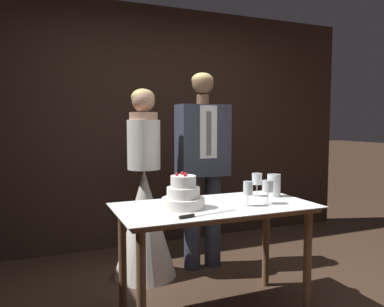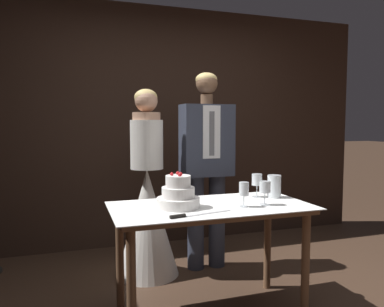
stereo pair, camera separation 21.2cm
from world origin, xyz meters
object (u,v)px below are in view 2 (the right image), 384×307
Objects in this scene: cake_knife at (189,215)px; wine_glass_far at (265,188)px; wine_glass_near at (257,181)px; hurricane_candle at (274,187)px; tiered_cake at (178,195)px; groom at (207,160)px; cake_table at (211,220)px; wine_glass_middle at (244,190)px; bride at (147,208)px.

wine_glass_far reaches higher than cake_knife.
hurricane_candle is (0.12, -0.06, -0.04)m from wine_glass_near.
tiered_cake reaches higher than wine_glass_near.
cake_table is at bearing -108.50° from groom.
cake_table is 0.35m from cake_knife.
tiered_cake is 1.71× the size of wine_glass_middle.
wine_glass_near is at bearing 154.43° from hurricane_candle.
wine_glass_near is 0.13m from hurricane_candle.
cake_knife is at bearing -90.33° from tiered_cake.
wine_glass_middle is 1.02× the size of wine_glass_far.
hurricane_candle is (0.78, 0.09, -0.00)m from tiered_cake.
cake_knife is 0.26× the size of bride.
hurricane_candle is 0.78m from groom.
bride is 0.68m from groom.
bride reaches higher than hurricane_candle.
hurricane_candle reaches higher than cake_knife.
bride is 0.91× the size of groom.
groom is at bearing 71.50° from cake_table.
groom is at bearing 84.97° from wine_glass_middle.
wine_glass_middle reaches higher than cake_knife.
hurricane_candle is (0.19, 0.20, -0.03)m from wine_glass_far.
cake_knife is (-0.23, -0.24, 0.11)m from cake_table.
bride is (-0.04, 1.06, -0.19)m from cake_knife.
bride is at bearing 124.19° from wine_glass_far.
bride reaches higher than wine_glass_far.
wine_glass_middle is at bearing -95.03° from groom.
wine_glass_middle is 0.41m from hurricane_candle.
cake_knife is 0.24× the size of groom.
groom reaches higher than hurricane_candle.
cake_table is 7.98× the size of hurricane_candle.
tiered_cake reaches higher than wine_glass_far.
hurricane_candle is at bearing -69.23° from groom.
cake_table is 0.76× the size of groom.
cake_knife is 1.19m from groom.
cake_knife is at bearing -163.14° from wine_glass_middle.
wine_glass_near is 0.36m from wine_glass_middle.
wine_glass_near is at bearing 73.31° from wine_glass_far.
cake_table is 0.51m from wine_glass_near.
tiered_cake is 0.44m from wine_glass_middle.
cake_knife is 2.39× the size of wine_glass_near.
cake_table is 8.11× the size of wine_glass_middle.
groom is at bearing 110.77° from hurricane_candle.
cake_knife is 0.85m from hurricane_candle.
tiered_cake is 0.18× the size of bride.
cake_knife is 0.61m from wine_glass_far.
tiered_cake is 0.78m from hurricane_candle.
cake_table is 0.31m from wine_glass_middle.
hurricane_candle is at bearing 6.94° from tiered_cake.
wine_glass_far is at bearing -16.42° from cake_table.
wine_glass_far is at bearing -85.07° from groom.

